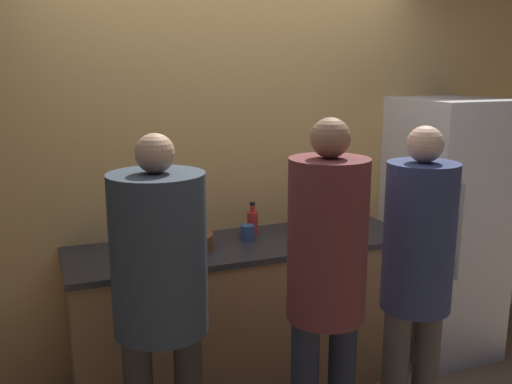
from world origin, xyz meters
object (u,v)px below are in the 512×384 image
Objects in this scene: utensil_crock at (300,221)px; cup_blue at (248,232)px; person_center at (326,274)px; bottle_amber at (316,213)px; refrigerator at (443,228)px; fruit_bowl at (181,241)px; person_left at (160,280)px; person_right at (417,271)px; bottle_red at (252,222)px.

utensil_crock reaches higher than cup_blue.
person_center is 7.45× the size of bottle_amber.
refrigerator is 1.81m from fruit_bowl.
person_right is (1.18, -0.22, -0.04)m from person_left.
fruit_bowl is at bearing -168.12° from bottle_red.
utensil_crock is at bearing -8.38° from bottle_red.
person_center reaches higher than bottle_red.
person_left is (-2.08, -0.67, 0.17)m from refrigerator.
person_right is (-0.89, -0.89, 0.12)m from refrigerator.
bottle_red is at bearing 171.62° from utensil_crock.
fruit_bowl is (-1.80, 0.06, 0.10)m from refrigerator.
person_right is 1.09m from cup_blue.
cup_blue is (0.69, 0.74, -0.07)m from person_left.
refrigerator reaches higher than person_left.
bottle_red is (0.75, 0.83, -0.03)m from person_left.
person_center is 6.40× the size of utensil_crock.
bottle_amber is (1.19, 0.84, -0.02)m from person_left.
person_center is 0.95m from cup_blue.
person_left is at bearing -144.87° from bottle_amber.
fruit_bowl is 1.38× the size of utensil_crock.
fruit_bowl is 0.93m from bottle_amber.
person_left is 0.97× the size of person_center.
fruit_bowl reaches higher than cup_blue.
bottle_amber is at bearing 35.13° from person_left.
fruit_bowl is 0.41m from cup_blue.
refrigerator is 1.03× the size of person_right.
refrigerator is 1.40m from cup_blue.
person_left reaches higher than cup_blue.
utensil_crock reaches higher than bottle_red.
bottle_red reaches higher than cup_blue.
cup_blue is (-0.02, 0.95, -0.07)m from person_center.
refrigerator reaches higher than person_right.
person_center is 1.04m from bottle_red.
bottle_red is at bearing 172.97° from refrigerator.
refrigerator reaches higher than bottle_amber.
bottle_amber reaches higher than cup_blue.
bottle_amber is 2.57× the size of cup_blue.
refrigerator is at bearing -3.11° from cup_blue.
bottle_red is (-0.30, 0.04, 0.01)m from utensil_crock.
bottle_amber is at bearing 89.54° from person_right.
person_left reaches higher than fruit_bowl.
bottle_amber is (0.92, 0.11, 0.05)m from fruit_bowl.
utensil_crock is (0.35, 0.99, -0.05)m from person_center.
refrigerator is 1.04× the size of person_left.
refrigerator is at bearing 44.91° from person_right.
refrigerator is at bearing 17.83° from person_left.
person_center is at bearing -147.47° from refrigerator.
refrigerator is 1.00× the size of person_center.
refrigerator is at bearing -7.03° from bottle_red.
person_right is 18.57× the size of cup_blue.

